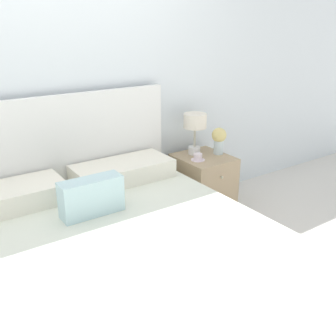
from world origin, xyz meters
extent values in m
plane|color=silver|center=(0.00, 0.00, 0.00)|extent=(12.00, 12.00, 0.00)
cube|color=white|center=(0.00, 0.07, 1.30)|extent=(8.00, 0.06, 2.60)
cube|color=beige|center=(0.00, -1.09, 0.14)|extent=(1.81, 2.19, 0.28)
cube|color=white|center=(0.00, -1.09, 0.39)|extent=(1.77, 2.15, 0.21)
cube|color=white|center=(0.00, -0.03, 0.58)|extent=(1.85, 0.05, 1.15)
cube|color=white|center=(-0.43, -0.25, 0.56)|extent=(0.76, 0.36, 0.14)
cube|color=white|center=(0.43, -0.25, 0.56)|extent=(0.76, 0.36, 0.14)
cube|color=silver|center=(0.00, -0.65, 0.61)|extent=(0.40, 0.14, 0.24)
cube|color=tan|center=(1.23, -0.26, 0.26)|extent=(0.44, 0.48, 0.53)
sphere|color=#B2AD93|center=(1.23, -0.51, 0.41)|extent=(0.02, 0.02, 0.02)
cylinder|color=white|center=(1.21, -0.15, 0.56)|extent=(0.11, 0.11, 0.07)
cylinder|color=#B7B29E|center=(1.21, -0.15, 0.68)|extent=(0.02, 0.02, 0.17)
cylinder|color=silver|center=(1.21, -0.15, 0.83)|extent=(0.20, 0.20, 0.13)
cylinder|color=silver|center=(1.39, -0.27, 0.59)|extent=(0.09, 0.09, 0.12)
sphere|color=#E5D17F|center=(1.39, -0.27, 0.70)|extent=(0.13, 0.13, 0.13)
sphere|color=#609356|center=(1.42, -0.27, 0.67)|extent=(0.06, 0.06, 0.06)
cylinder|color=white|center=(1.13, -0.30, 0.53)|extent=(0.12, 0.12, 0.01)
cylinder|color=white|center=(1.13, -0.30, 0.56)|extent=(0.08, 0.08, 0.05)
camera|label=1|loc=(-0.87, -2.78, 1.66)|focal=42.00mm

